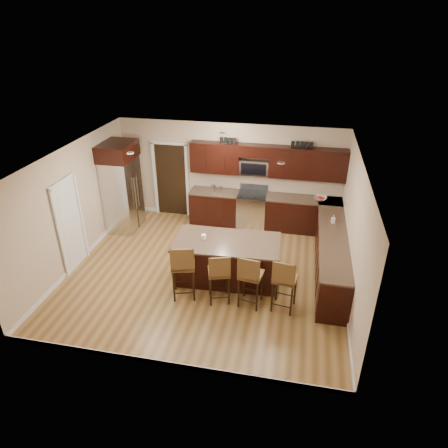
% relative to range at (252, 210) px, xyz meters
% --- Properties ---
extents(floor, '(6.00, 6.00, 0.00)m').
position_rel_range_xyz_m(floor, '(-0.68, -2.45, -0.47)').
color(floor, olive).
rests_on(floor, ground).
extents(ceiling, '(6.00, 6.00, 0.00)m').
position_rel_range_xyz_m(ceiling, '(-0.68, -2.45, 2.23)').
color(ceiling, silver).
rests_on(ceiling, wall_back).
extents(wall_back, '(6.00, 0.00, 6.00)m').
position_rel_range_xyz_m(wall_back, '(-0.68, 0.30, 0.88)').
color(wall_back, '#C9AF91').
rests_on(wall_back, floor).
extents(wall_left, '(0.00, 5.50, 5.50)m').
position_rel_range_xyz_m(wall_left, '(-3.68, -2.45, 0.88)').
color(wall_left, '#C9AF91').
rests_on(wall_left, floor).
extents(wall_right, '(0.00, 5.50, 5.50)m').
position_rel_range_xyz_m(wall_right, '(2.32, -2.45, 0.88)').
color(wall_right, '#C9AF91').
rests_on(wall_right, floor).
extents(base_cabinets, '(4.02, 3.96, 0.92)m').
position_rel_range_xyz_m(base_cabinets, '(1.22, -1.01, -0.01)').
color(base_cabinets, black).
rests_on(base_cabinets, floor).
extents(upper_cabinets, '(4.00, 0.33, 0.80)m').
position_rel_range_xyz_m(upper_cabinets, '(0.36, 0.13, 1.37)').
color(upper_cabinets, black).
rests_on(upper_cabinets, wall_back).
extents(range, '(0.76, 0.64, 1.11)m').
position_rel_range_xyz_m(range, '(0.00, 0.00, 0.00)').
color(range, silver).
rests_on(range, floor).
extents(microwave, '(0.76, 0.31, 0.40)m').
position_rel_range_xyz_m(microwave, '(0.00, 0.15, 1.15)').
color(microwave, silver).
rests_on(microwave, upper_cabinets).
extents(doorway, '(0.85, 0.03, 2.06)m').
position_rel_range_xyz_m(doorway, '(-2.33, 0.28, 0.56)').
color(doorway, black).
rests_on(doorway, floor).
extents(pantry_door, '(0.03, 0.80, 2.04)m').
position_rel_range_xyz_m(pantry_door, '(-3.66, -2.75, 0.55)').
color(pantry_door, white).
rests_on(pantry_door, floor).
extents(letter_decor, '(2.20, 0.03, 0.15)m').
position_rel_range_xyz_m(letter_decor, '(0.22, 0.13, 1.82)').
color(letter_decor, black).
rests_on(letter_decor, upper_cabinets).
extents(island, '(2.27, 1.26, 0.92)m').
position_rel_range_xyz_m(island, '(-0.19, -2.54, -0.04)').
color(island, black).
rests_on(island, floor).
extents(stool_left, '(0.56, 0.56, 1.23)m').
position_rel_range_xyz_m(stool_left, '(-0.90, -3.39, 0.29)').
color(stool_left, brown).
rests_on(stool_left, floor).
extents(stool_mid, '(0.52, 0.52, 1.12)m').
position_rel_range_xyz_m(stool_mid, '(-0.17, -3.39, 0.23)').
color(stool_mid, brown).
rests_on(stool_mid, floor).
extents(stool_right, '(0.49, 0.49, 1.16)m').
position_rel_range_xyz_m(stool_right, '(0.43, -3.39, 0.25)').
color(stool_right, brown).
rests_on(stool_right, floor).
extents(refrigerator, '(0.79, 1.03, 2.35)m').
position_rel_range_xyz_m(refrigerator, '(-3.30, -0.81, 0.73)').
color(refrigerator, silver).
rests_on(refrigerator, floor).
extents(floor_mat, '(1.17, 0.96, 0.01)m').
position_rel_range_xyz_m(floor_mat, '(-0.63, -0.80, -0.47)').
color(floor_mat, olive).
rests_on(floor_mat, floor).
extents(fruit_bowl, '(0.37, 0.37, 0.08)m').
position_rel_range_xyz_m(fruit_bowl, '(1.75, -0.00, 0.49)').
color(fruit_bowl, silver).
rests_on(fruit_bowl, base_cabinets).
extents(soap_bottle, '(0.09, 0.09, 0.19)m').
position_rel_range_xyz_m(soap_bottle, '(2.02, -1.24, 0.54)').
color(soap_bottle, '#B2B2B2').
rests_on(soap_bottle, base_cabinets).
extents(canister_tall, '(0.12, 0.12, 0.18)m').
position_rel_range_xyz_m(canister_tall, '(-1.06, -0.00, 0.54)').
color(canister_tall, silver).
rests_on(canister_tall, base_cabinets).
extents(canister_short, '(0.11, 0.11, 0.16)m').
position_rel_range_xyz_m(canister_short, '(-0.87, -0.00, 0.53)').
color(canister_short, silver).
rests_on(canister_short, base_cabinets).
extents(island_jar, '(0.10, 0.10, 0.10)m').
position_rel_range_xyz_m(island_jar, '(-0.69, -2.54, 0.50)').
color(island_jar, white).
rests_on(island_jar, island).
extents(stool_extra, '(0.49, 0.49, 1.16)m').
position_rel_range_xyz_m(stool_extra, '(1.08, -3.39, 0.25)').
color(stool_extra, brown).
rests_on(stool_extra, floor).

